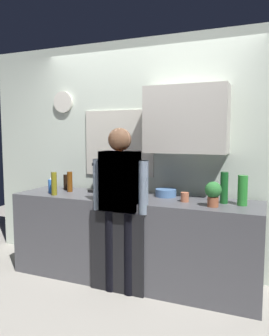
% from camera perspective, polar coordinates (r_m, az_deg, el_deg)
% --- Properties ---
extents(ground_plane, '(8.00, 8.00, 0.00)m').
position_cam_1_polar(ground_plane, '(3.43, -2.48, -20.75)').
color(ground_plane, '#9E998E').
extents(kitchen_counter, '(2.60, 0.64, 0.89)m').
position_cam_1_polar(kitchen_counter, '(3.52, -0.41, -12.25)').
color(kitchen_counter, '#4C4C51').
rests_on(kitchen_counter, ground_plane).
extents(dishwasher_panel, '(0.56, 0.02, 0.80)m').
position_cam_1_polar(dishwasher_panel, '(3.25, -3.16, -14.60)').
color(dishwasher_panel, black).
rests_on(dishwasher_panel, ground_plane).
extents(back_wall_assembly, '(4.20, 0.42, 2.60)m').
position_cam_1_polar(back_wall_assembly, '(3.70, 2.87, 3.09)').
color(back_wall_assembly, silver).
rests_on(back_wall_assembly, ground_plane).
extents(coffee_maker, '(0.20, 0.20, 0.33)m').
position_cam_1_polar(coffee_maker, '(3.76, -5.93, -1.86)').
color(coffee_maker, black).
rests_on(coffee_maker, kitchen_counter).
extents(bottle_clear_soda, '(0.09, 0.09, 0.28)m').
position_cam_1_polar(bottle_clear_soda, '(3.16, 18.37, -3.73)').
color(bottle_clear_soda, '#2D8C33').
rests_on(bottle_clear_soda, kitchen_counter).
extents(bottle_dark_sauce, '(0.06, 0.06, 0.18)m').
position_cam_1_polar(bottle_dark_sauce, '(3.95, -11.90, -2.41)').
color(bottle_dark_sauce, black).
rests_on(bottle_dark_sauce, kitchen_counter).
extents(bottle_red_vinegar, '(0.06, 0.06, 0.22)m').
position_cam_1_polar(bottle_red_vinegar, '(3.29, 0.20, -3.59)').
color(bottle_red_vinegar, maroon).
rests_on(bottle_red_vinegar, kitchen_counter).
extents(bottle_amber_beer, '(0.06, 0.06, 0.23)m').
position_cam_1_polar(bottle_amber_beer, '(3.79, -11.24, -2.36)').
color(bottle_amber_beer, brown).
rests_on(bottle_amber_beer, kitchen_counter).
extents(bottle_green_wine, '(0.07, 0.07, 0.30)m').
position_cam_1_polar(bottle_green_wine, '(3.20, 15.39, -3.34)').
color(bottle_green_wine, '#195923').
rests_on(bottle_green_wine, kitchen_counter).
extents(bottle_olive_oil, '(0.06, 0.06, 0.25)m').
position_cam_1_polar(bottle_olive_oil, '(3.61, -13.88, -2.67)').
color(bottle_olive_oil, olive).
rests_on(bottle_olive_oil, kitchen_counter).
extents(cup_terracotta_mug, '(0.08, 0.08, 0.09)m').
position_cam_1_polar(cup_terracotta_mug, '(3.21, 8.77, -5.04)').
color(cup_terracotta_mug, '#B26647').
rests_on(cup_terracotta_mug, kitchen_counter).
extents(mixing_bowl, '(0.22, 0.22, 0.08)m').
position_cam_1_polar(mixing_bowl, '(3.46, 5.49, -4.32)').
color(mixing_bowl, '#4C72A5').
rests_on(mixing_bowl, kitchen_counter).
extents(potted_plant, '(0.15, 0.15, 0.23)m').
position_cam_1_polar(potted_plant, '(3.03, 13.58, -4.15)').
color(potted_plant, '#9E5638').
rests_on(potted_plant, kitchen_counter).
extents(dish_soap, '(0.06, 0.06, 0.18)m').
position_cam_1_polar(dish_soap, '(3.77, -14.42, -3.05)').
color(dish_soap, blue).
rests_on(dish_soap, kitchen_counter).
extents(person_at_sink, '(0.57, 0.22, 1.60)m').
position_cam_1_polar(person_at_sink, '(3.12, -2.55, -5.00)').
color(person_at_sink, '#3F4766').
rests_on(person_at_sink, ground_plane).
extents(person_guest, '(0.57, 0.22, 1.60)m').
position_cam_1_polar(person_guest, '(3.12, -2.55, -5.00)').
color(person_guest, black).
rests_on(person_guest, ground_plane).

